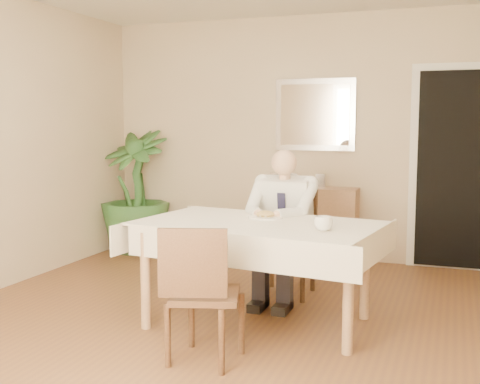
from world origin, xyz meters
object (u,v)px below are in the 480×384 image
(seated_man, at_px, (280,218))
(potted_palm, at_px, (135,191))
(chair_near, at_px, (200,288))
(chair_far, at_px, (289,233))
(coffee_mug, at_px, (323,224))
(sideboard, at_px, (310,224))
(dining_table, at_px, (258,234))

(seated_man, height_order, potted_palm, potted_palm)
(chair_near, bearing_deg, seated_man, 69.53)
(chair_near, bearing_deg, chair_far, 70.14)
(chair_far, bearing_deg, seated_man, -85.63)
(chair_far, height_order, potted_palm, potted_palm)
(coffee_mug, bearing_deg, chair_far, 115.74)
(chair_far, distance_m, chair_near, 1.73)
(chair_far, bearing_deg, chair_near, -88.65)
(sideboard, bearing_deg, potted_palm, -175.78)
(chair_near, relative_size, coffee_mug, 7.03)
(chair_near, height_order, seated_man, seated_man)
(sideboard, bearing_deg, chair_far, -86.51)
(chair_far, xyz_separation_m, chair_near, (-0.09, -1.72, -0.04))
(chair_near, height_order, sideboard, chair_near)
(coffee_mug, bearing_deg, sideboard, 105.02)
(seated_man, xyz_separation_m, potted_palm, (-2.09, 1.32, 0.00))
(coffee_mug, xyz_separation_m, potted_palm, (-2.61, 2.10, -0.11))
(dining_table, xyz_separation_m, potted_palm, (-2.09, 1.92, 0.02))
(chair_far, relative_size, potted_palm, 0.66)
(dining_table, height_order, sideboard, sideboard)
(chair_far, height_order, seated_man, seated_man)
(sideboard, relative_size, potted_palm, 0.71)
(chair_far, relative_size, seated_man, 0.74)
(chair_far, distance_m, potted_palm, 2.34)
(seated_man, height_order, sideboard, seated_man)
(dining_table, bearing_deg, coffee_mug, -11.47)
(coffee_mug, height_order, sideboard, coffee_mug)
(dining_table, relative_size, seated_man, 1.49)
(seated_man, height_order, coffee_mug, seated_man)
(chair_near, xyz_separation_m, coffee_mug, (0.61, 0.66, 0.32))
(sideboard, bearing_deg, seated_man, -87.40)
(chair_far, height_order, sideboard, chair_far)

